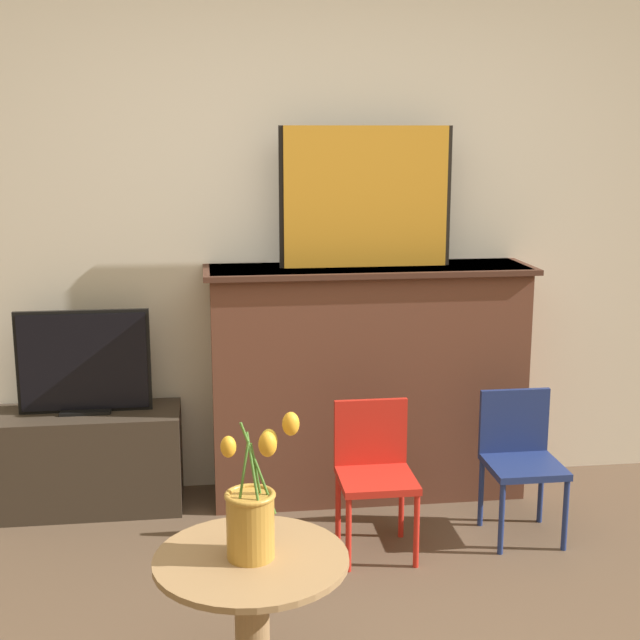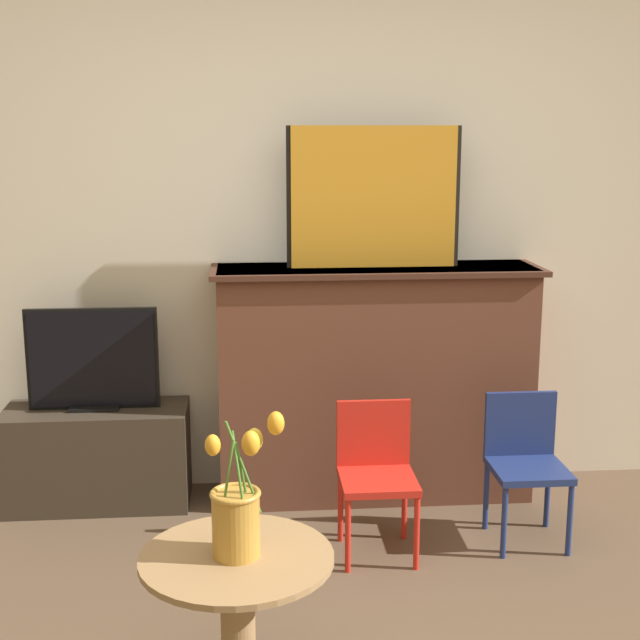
# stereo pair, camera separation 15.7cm
# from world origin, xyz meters

# --- Properties ---
(wall_back) EXTENTS (8.00, 0.06, 2.70)m
(wall_back) POSITION_xyz_m (0.00, 2.13, 1.35)
(wall_back) COLOR beige
(wall_back) RESTS_ON ground
(fireplace_mantel) EXTENTS (1.54, 0.41, 1.12)m
(fireplace_mantel) POSITION_xyz_m (0.26, 1.91, 0.58)
(fireplace_mantel) COLOR brown
(fireplace_mantel) RESTS_ON ground
(painting) EXTENTS (0.80, 0.03, 0.64)m
(painting) POSITION_xyz_m (0.24, 1.92, 1.45)
(painting) COLOR black
(painting) RESTS_ON fireplace_mantel
(tv_stand) EXTENTS (0.85, 0.36, 0.47)m
(tv_stand) POSITION_xyz_m (-1.07, 1.90, 0.24)
(tv_stand) COLOR #382D23
(tv_stand) RESTS_ON ground
(tv_monitor) EXTENTS (0.60, 0.12, 0.48)m
(tv_monitor) POSITION_xyz_m (-1.07, 1.91, 0.70)
(tv_monitor) COLOR black
(tv_monitor) RESTS_ON tv_stand
(chair_red) EXTENTS (0.31, 0.31, 0.63)m
(chair_red) POSITION_xyz_m (0.18, 1.32, 0.37)
(chair_red) COLOR red
(chair_red) RESTS_ON ground
(chair_blue) EXTENTS (0.31, 0.31, 0.63)m
(chair_blue) POSITION_xyz_m (0.84, 1.39, 0.37)
(chair_blue) COLOR navy
(chair_blue) RESTS_ON ground
(side_table) EXTENTS (0.58, 0.58, 0.52)m
(side_table) POSITION_xyz_m (-0.39, 0.29, 0.34)
(side_table) COLOR #99754C
(side_table) RESTS_ON ground
(vase_tulips) EXTENTS (0.23, 0.19, 0.44)m
(vase_tulips) POSITION_xyz_m (-0.39, 0.28, 0.66)
(vase_tulips) COLOR #B78433
(vase_tulips) RESTS_ON side_table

